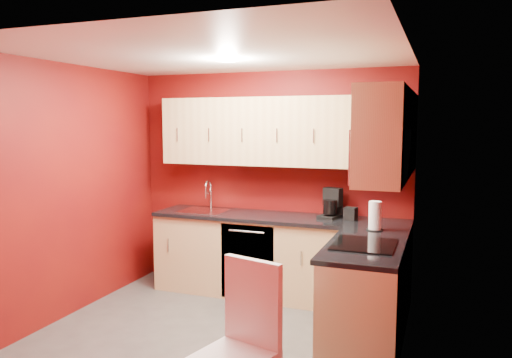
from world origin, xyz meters
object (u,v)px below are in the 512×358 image
Objects in this scene: microwave at (381,155)px; coffee_maker at (330,203)px; sink at (204,208)px; dining_chair at (234,349)px; paper_towel at (375,216)px; napkin_holder at (351,214)px.

microwave is 1.37m from coffee_maker.
dining_chair is at bearing -59.77° from sink.
coffee_maker is 0.69m from paper_towel.
microwave is 1.93m from dining_chair.
paper_towel reaches higher than dining_chair.
microwave is 2.75× the size of paper_towel.
sink reaches higher than coffee_maker.
dining_chair is (-0.58, -2.02, -0.52)m from paper_towel.
napkin_holder is at bearing 11.12° from coffee_maker.
dining_chair is (-0.06, -2.46, -0.54)m from coffee_maker.
sink reaches higher than paper_towel.
microwave is 2.43m from sink.
coffee_maker reaches higher than dining_chair.
paper_towel is at bearing -23.20° from coffee_maker.
paper_towel is (0.30, -0.42, 0.07)m from napkin_holder.
microwave is at bearing -79.98° from paper_towel.
coffee_maker is at bearing 2.43° from sink.
sink is at bearing 169.16° from paper_towel.
sink is at bearing -160.85° from coffee_maker.
microwave reaches higher than napkin_holder.
coffee_maker is 1.15× the size of paper_towel.
sink reaches higher than dining_chair.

